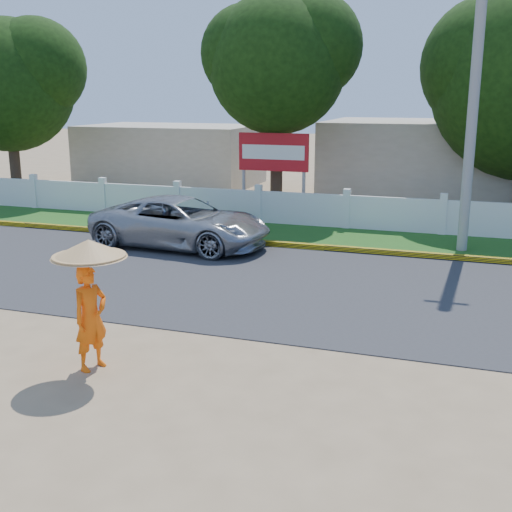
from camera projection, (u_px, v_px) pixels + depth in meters
The scene contains 12 objects.
ground at pixel (217, 361), 10.57m from camera, with size 120.00×120.00×0.00m, color #9E8460.
road at pixel (291, 285), 14.71m from camera, with size 60.00×7.00×0.02m, color #38383A.
grass_verge at pixel (337, 237), 19.53m from camera, with size 60.00×3.50×0.03m, color #2D601E.
curb at pixel (325, 248), 17.95m from camera, with size 40.00×0.18×0.16m, color yellow.
fence at pixel (346, 212), 20.73m from camera, with size 40.00×0.10×1.10m, color silver.
building_near at pixel (453, 162), 25.79m from camera, with size 10.00×6.00×3.20m, color #B7AD99.
building_far at pixel (171, 155), 30.77m from camera, with size 8.00×5.00×2.80m, color #B7AD99.
utility_pole at pixel (475, 81), 16.79m from camera, with size 0.28×0.28×9.20m, color gray.
vehicle at pixel (181, 222), 18.23m from camera, with size 2.37×5.13×1.43m, color #9A9DA2.
monk_with_parasol at pixel (90, 286), 9.95m from camera, with size 1.17×1.17×2.12m.
billboard at pixel (273, 157), 22.21m from camera, with size 2.50×0.13×2.95m.
tree_row at pixel (492, 76), 21.19m from camera, with size 34.28×7.86×8.18m.
Camera 1 is at (3.73, -9.11, 4.28)m, focal length 45.00 mm.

